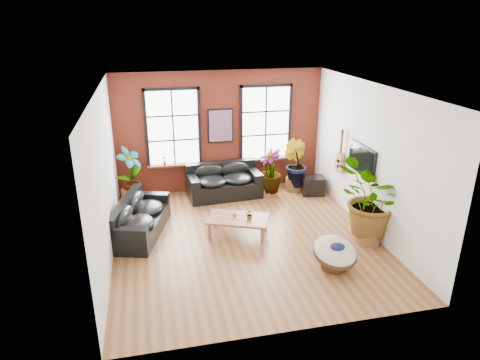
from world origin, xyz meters
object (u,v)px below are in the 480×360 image
object	(u,v)px
sofa_back	(224,182)
sofa_left	(138,219)
papasan_chair	(335,253)
coffee_table	(238,220)

from	to	relation	value
sofa_back	sofa_left	distance (m)	3.05
sofa_left	papasan_chair	distance (m)	4.61
papasan_chair	sofa_left	bearing A→B (deg)	139.04
sofa_back	papasan_chair	size ratio (longest dim) A/B	1.99
coffee_table	papasan_chair	bearing A→B (deg)	-26.12
sofa_back	papasan_chair	bearing A→B (deg)	-74.72
papasan_chair	sofa_back	bearing A→B (deg)	100.17
sofa_back	coffee_table	distance (m)	2.44
sofa_left	sofa_back	bearing A→B (deg)	-35.42
papasan_chair	coffee_table	bearing A→B (deg)	121.99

